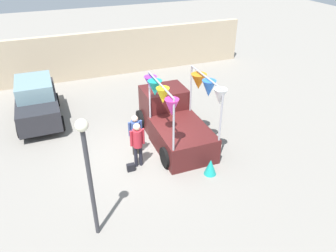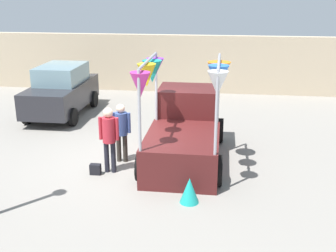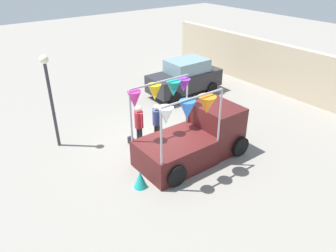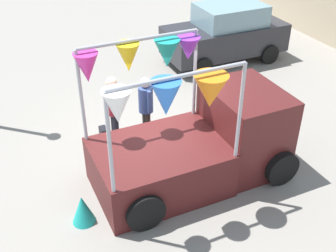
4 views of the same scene
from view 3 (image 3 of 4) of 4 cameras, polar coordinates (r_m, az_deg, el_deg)
ground_plane at (r=13.11m, az=-1.32°, el=-3.43°), size 60.00×60.00×0.00m
vendor_truck at (r=12.07m, az=4.97°, el=-1.48°), size 2.42×4.11×2.96m
parked_car at (r=17.68m, az=2.99°, el=8.50°), size 1.88×4.00×1.88m
person_customer at (r=12.62m, az=-5.09°, el=0.70°), size 0.53×0.34×1.76m
person_vendor at (r=12.90m, az=-1.96°, el=1.10°), size 0.53×0.34×1.66m
handbag at (r=13.24m, az=-6.46°, el=-2.56°), size 0.28×0.16×0.28m
street_lamp at (r=12.82m, az=-19.98°, el=6.14°), size 0.32×0.32×3.67m
brick_boundary_wall at (r=18.44m, az=21.09°, el=8.66°), size 18.00×0.36×2.60m
folded_kite_bundle_teal at (r=10.82m, az=-4.87°, el=-9.25°), size 0.61×0.61×0.60m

